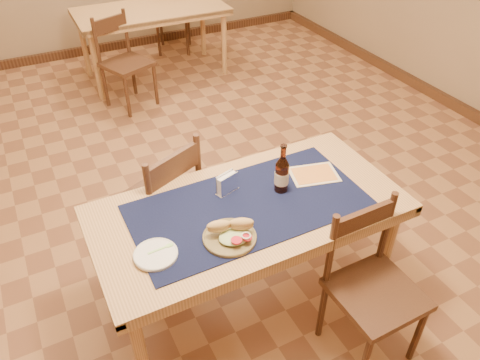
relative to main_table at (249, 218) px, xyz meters
name	(u,v)px	position (x,y,z in m)	size (l,w,h in m)	color
room	(182,31)	(0.00, 0.80, 0.73)	(6.04, 7.04, 2.84)	#9C6A44
main_table	(249,218)	(0.00, 0.00, 0.00)	(1.60, 0.80, 0.75)	tan
placemat	(249,206)	(0.00, 0.00, 0.09)	(1.20, 0.60, 0.01)	black
baseboard	(196,215)	(0.00, 0.80, -0.62)	(6.00, 7.00, 0.10)	#492C1A
back_table	(151,16)	(0.56, 3.31, 0.00)	(1.59, 0.81, 0.75)	tan
chair_main_far	(161,202)	(-0.31, 0.55, -0.18)	(0.57, 0.57, 0.94)	#492C1A
chair_main_near	(372,285)	(0.43, -0.52, -0.21)	(0.42, 0.42, 0.89)	#492C1A
chair_back_near	(124,61)	(0.09, 2.77, -0.20)	(0.54, 0.54, 0.89)	#492C1A
chair_back_far	(172,15)	(0.99, 3.87, -0.21)	(0.54, 0.54, 0.89)	#492C1A
sandwich_plate	(231,234)	(-0.19, -0.17, 0.11)	(0.26, 0.26, 0.10)	brown
side_plate	(156,254)	(-0.54, -0.12, 0.10)	(0.20, 0.20, 0.02)	silver
fork	(162,248)	(-0.50, -0.10, 0.10)	(0.12, 0.02, 0.00)	#A5E57D
beer_bottle	(282,174)	(0.21, 0.04, 0.19)	(0.07, 0.07, 0.28)	#4F1F0E
napkin_holder	(227,184)	(-0.05, 0.15, 0.14)	(0.14, 0.08, 0.11)	white
menu_card	(314,174)	(0.44, 0.07, 0.09)	(0.30, 0.25, 0.01)	beige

